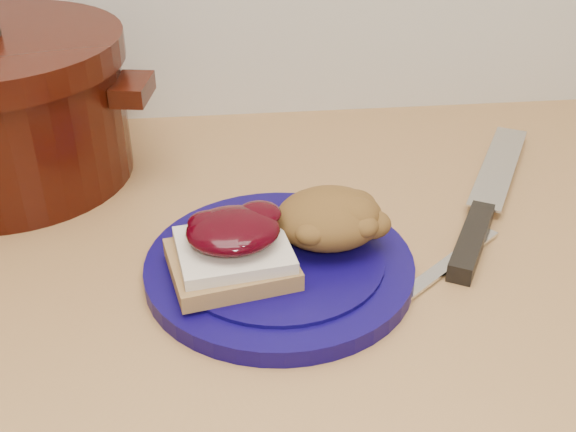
{
  "coord_description": "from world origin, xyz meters",
  "views": [
    {
      "loc": [
        -0.04,
        0.91,
        1.29
      ],
      "look_at": [
        0.02,
        1.46,
        0.95
      ],
      "focal_mm": 45.0,
      "sensor_mm": 36.0,
      "label": 1
    }
  ],
  "objects": [
    {
      "name": "plate",
      "position": [
        0.01,
        1.44,
        0.91
      ],
      "size": [
        0.27,
        0.27,
        0.02
      ],
      "primitive_type": "cylinder",
      "rotation": [
        0.0,
        0.0,
        0.1
      ],
      "color": "#0B0441",
      "rests_on": "wood_countertop"
    },
    {
      "name": "chef_knife",
      "position": [
        0.22,
        1.5,
        0.91
      ],
      "size": [
        0.18,
        0.3,
        0.02
      ],
      "rotation": [
        0.0,
        0.0,
        1.07
      ],
      "color": "black",
      "rests_on": "wood_countertop"
    },
    {
      "name": "sandwich",
      "position": [
        -0.03,
        1.42,
        0.94
      ],
      "size": [
        0.12,
        0.11,
        0.05
      ],
      "rotation": [
        0.0,
        0.0,
        0.1
      ],
      "color": "olive",
      "rests_on": "plate"
    },
    {
      "name": "dutch_oven",
      "position": [
        -0.27,
        1.66,
        0.98
      ],
      "size": [
        0.33,
        0.32,
        0.18
      ],
      "rotation": [
        0.0,
        0.0,
        -0.17
      ],
      "color": "black",
      "rests_on": "wood_countertop"
    },
    {
      "name": "stuffing_mound",
      "position": [
        0.06,
        1.46,
        0.94
      ],
      "size": [
        0.11,
        0.09,
        0.05
      ],
      "primitive_type": "ellipsoid",
      "rotation": [
        0.0,
        0.0,
        0.1
      ],
      "color": "brown",
      "rests_on": "plate"
    },
    {
      "name": "butter_knife",
      "position": [
        0.16,
        1.42,
        0.9
      ],
      "size": [
        0.15,
        0.13,
        0.0
      ],
      "primitive_type": "cube",
      "rotation": [
        0.0,
        0.0,
        0.69
      ],
      "color": "silver",
      "rests_on": "wood_countertop"
    }
  ]
}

